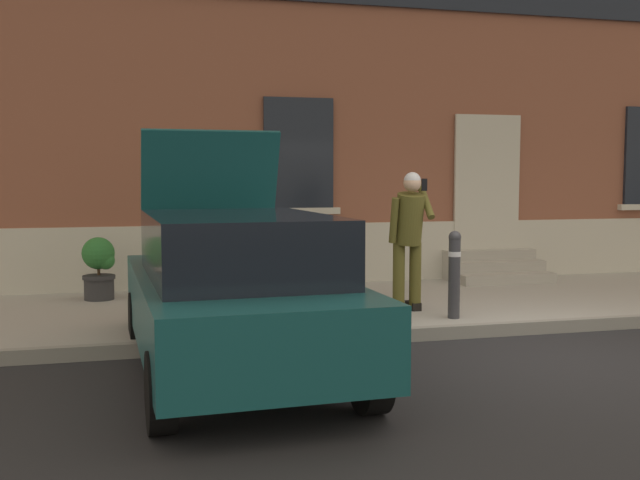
{
  "coord_description": "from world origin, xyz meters",
  "views": [
    {
      "loc": [
        -4.18,
        -6.75,
        1.84
      ],
      "look_at": [
        -2.01,
        1.6,
        1.1
      ],
      "focal_mm": 41.88,
      "sensor_mm": 36.0,
      "label": 1
    }
  ],
  "objects_px": {
    "planter_charcoal": "(99,267)",
    "planter_cream": "(233,261)",
    "bollard_far_left": "(160,281)",
    "bollard_near_person": "(454,271)",
    "person_on_phone": "(409,232)",
    "hatchback_car_teal": "(236,290)"
  },
  "relations": [
    {
      "from": "planter_charcoal",
      "to": "planter_cream",
      "type": "distance_m",
      "value": 1.89
    },
    {
      "from": "bollard_near_person",
      "to": "planter_charcoal",
      "type": "xyz_separation_m",
      "value": [
        -4.13,
        2.47,
        -0.11
      ]
    },
    {
      "from": "bollard_far_left",
      "to": "planter_cream",
      "type": "distance_m",
      "value": 2.94
    },
    {
      "from": "planter_charcoal",
      "to": "planter_cream",
      "type": "xyz_separation_m",
      "value": [
        1.88,
        0.24,
        0.0
      ]
    },
    {
      "from": "person_on_phone",
      "to": "planter_cream",
      "type": "xyz_separation_m",
      "value": [
        -1.89,
        2.15,
        -0.54
      ]
    },
    {
      "from": "bollard_far_left",
      "to": "planter_charcoal",
      "type": "bearing_deg",
      "value": 106.15
    },
    {
      "from": "bollard_near_person",
      "to": "person_on_phone",
      "type": "distance_m",
      "value": 0.79
    },
    {
      "from": "bollard_far_left",
      "to": "bollard_near_person",
      "type": "bearing_deg",
      "value": 0.0
    },
    {
      "from": "planter_cream",
      "to": "person_on_phone",
      "type": "bearing_deg",
      "value": -48.68
    },
    {
      "from": "person_on_phone",
      "to": "planter_cream",
      "type": "distance_m",
      "value": 2.92
    },
    {
      "from": "hatchback_car_teal",
      "to": "planter_charcoal",
      "type": "xyz_separation_m",
      "value": [
        -1.33,
        3.84,
        -0.19
      ]
    },
    {
      "from": "hatchback_car_teal",
      "to": "planter_cream",
      "type": "bearing_deg",
      "value": 82.36
    },
    {
      "from": "planter_charcoal",
      "to": "planter_cream",
      "type": "relative_size",
      "value": 1.0
    },
    {
      "from": "bollard_near_person",
      "to": "planter_charcoal",
      "type": "height_order",
      "value": "bollard_near_person"
    },
    {
      "from": "bollard_far_left",
      "to": "person_on_phone",
      "type": "xyz_separation_m",
      "value": [
        3.06,
        0.55,
        0.43
      ]
    },
    {
      "from": "person_on_phone",
      "to": "planter_charcoal",
      "type": "relative_size",
      "value": 2.02
    },
    {
      "from": "planter_cream",
      "to": "planter_charcoal",
      "type": "bearing_deg",
      "value": -172.84
    },
    {
      "from": "bollard_near_person",
      "to": "bollard_far_left",
      "type": "xyz_separation_m",
      "value": [
        -3.42,
        0.0,
        0.0
      ]
    },
    {
      "from": "hatchback_car_teal",
      "to": "planter_cream",
      "type": "height_order",
      "value": "hatchback_car_teal"
    },
    {
      "from": "hatchback_car_teal",
      "to": "planter_charcoal",
      "type": "relative_size",
      "value": 4.8
    },
    {
      "from": "planter_charcoal",
      "to": "planter_cream",
      "type": "bearing_deg",
      "value": 7.16
    },
    {
      "from": "bollard_near_person",
      "to": "bollard_far_left",
      "type": "height_order",
      "value": "same"
    }
  ]
}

